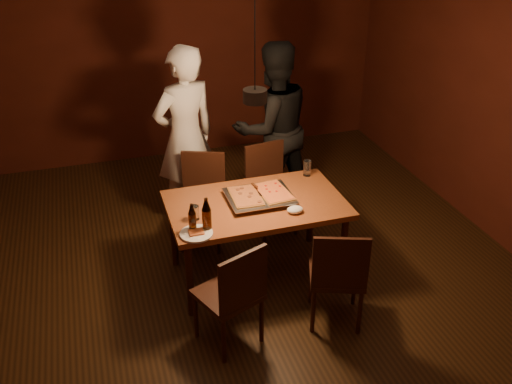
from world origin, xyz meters
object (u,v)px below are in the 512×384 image
object	(u,v)px
chair_near_right	(338,270)
chair_near_left	(235,289)
chair_far_right	(269,180)
dining_table	(256,210)
diner_dark	(273,128)
pendant_lamp	(255,95)
plate_slice	(196,233)
diner_white	(186,138)
beer_bottle_a	(192,217)
pizza_tray	(260,198)
chair_far_left	(202,190)
beer_bottle_b	(207,214)

from	to	relation	value
chair_near_right	chair_near_left	bearing A→B (deg)	-161.22
chair_far_right	chair_near_right	bearing A→B (deg)	81.87
dining_table	diner_dark	bearing A→B (deg)	65.06
pendant_lamp	diner_dark	bearing A→B (deg)	65.59
plate_slice	chair_near_right	bearing A→B (deg)	-26.10
dining_table	diner_dark	size ratio (longest dim) A/B	0.83
dining_table	chair_near_left	distance (m)	0.92
plate_slice	diner_white	xyz separation A→B (m)	(0.22, 1.49, 0.17)
beer_bottle_a	pizza_tray	bearing A→B (deg)	24.87
chair_near_right	diner_white	distance (m)	2.16
chair_near_right	plate_slice	distance (m)	1.13
beer_bottle_a	diner_white	distance (m)	1.44
pizza_tray	beer_bottle_a	distance (m)	0.71
beer_bottle_a	plate_slice	world-z (taller)	beer_bottle_a
chair_far_left	chair_far_right	xyz separation A→B (m)	(0.68, 0.02, 0.00)
chair_near_right	dining_table	bearing A→B (deg)	135.76
plate_slice	diner_white	size ratio (longest dim) A/B	0.14
chair_far_right	diner_dark	world-z (taller)	diner_dark
dining_table	beer_bottle_a	world-z (taller)	beer_bottle_a
chair_far_left	plate_slice	bearing A→B (deg)	97.64
pendant_lamp	chair_near_left	bearing A→B (deg)	-118.78
dining_table	pendant_lamp	distance (m)	1.10
diner_dark	chair_far_right	bearing A→B (deg)	58.25
pizza_tray	beer_bottle_b	distance (m)	0.63
chair_far_right	plate_slice	distance (m)	1.48
beer_bottle_b	chair_near_right	bearing A→B (deg)	-30.72
chair_near_left	pizza_tray	size ratio (longest dim) A/B	1.00
chair_far_right	beer_bottle_b	bearing A→B (deg)	41.41
chair_far_right	beer_bottle_b	distance (m)	1.41
chair_far_right	plate_slice	bearing A→B (deg)	39.60
chair_near_left	dining_table	bearing A→B (deg)	40.40
chair_far_right	diner_dark	size ratio (longest dim) A/B	0.27
dining_table	diner_dark	distance (m)	1.33
chair_far_left	diner_white	size ratio (longest dim) A/B	0.30
chair_far_left	diner_white	bearing A→B (deg)	-59.62
chair_near_left	diner_white	world-z (taller)	diner_white
chair_near_left	chair_far_left	bearing A→B (deg)	63.68
pizza_tray	beer_bottle_b	size ratio (longest dim) A/B	1.97
pizza_tray	diner_white	world-z (taller)	diner_white
dining_table	chair_near_left	bearing A→B (deg)	-117.24
beer_bottle_a	chair_near_left	bearing A→B (deg)	-71.12
chair_far_left	diner_white	xyz separation A→B (m)	(-0.06, 0.42, 0.39)
beer_bottle_a	plate_slice	bearing A→B (deg)	-80.49
chair_near_right	diner_dark	size ratio (longest dim) A/B	0.30
dining_table	diner_white	world-z (taller)	diner_white
diner_dark	pendant_lamp	bearing A→B (deg)	56.63
chair_far_left	beer_bottle_a	world-z (taller)	beer_bottle_a
beer_bottle_a	pendant_lamp	xyz separation A→B (m)	(0.55, 0.12, 0.89)
beer_bottle_a	pendant_lamp	bearing A→B (deg)	12.34
chair_near_left	pendant_lamp	world-z (taller)	pendant_lamp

